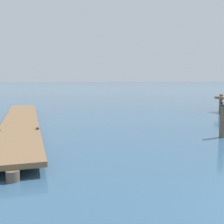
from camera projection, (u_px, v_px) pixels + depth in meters
name	position (u px, v px, depth m)	size (l,w,h in m)	color
floating_dock	(21.00, 121.00, 15.11)	(2.62, 17.04, 0.53)	brown
mooring_piling	(223.00, 120.00, 12.51)	(0.30, 0.30, 1.51)	brown
perched_seagull	(224.00, 101.00, 12.41)	(0.25, 0.36, 0.27)	gold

